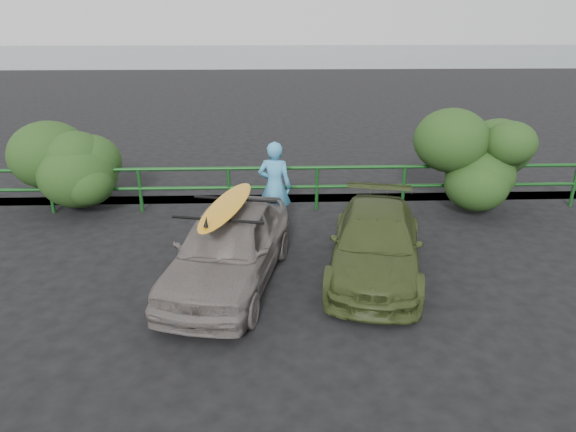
% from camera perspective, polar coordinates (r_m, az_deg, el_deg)
% --- Properties ---
extents(ground, '(80.00, 80.00, 0.00)m').
position_cam_1_polar(ground, '(7.38, -1.28, -12.96)').
color(ground, black).
extents(ocean, '(200.00, 200.00, 0.00)m').
position_cam_1_polar(ocean, '(66.25, -2.11, 17.52)').
color(ocean, slate).
rests_on(ocean, ground).
extents(guardrail, '(14.00, 0.08, 1.04)m').
position_cam_1_polar(guardrail, '(11.69, -1.68, 3.08)').
color(guardrail, '#144718').
rests_on(guardrail, ground).
extents(shrub_left, '(3.20, 2.40, 2.04)m').
position_cam_1_polar(shrub_left, '(12.84, -23.77, 5.26)').
color(shrub_left, '#254519').
rests_on(shrub_left, ground).
extents(shrub_right, '(3.20, 2.40, 2.16)m').
position_cam_1_polar(shrub_right, '(13.03, 20.97, 6.15)').
color(shrub_right, '#254519').
rests_on(shrub_right, ground).
extents(sedan, '(2.31, 4.02, 1.29)m').
position_cam_1_polar(sedan, '(8.44, -6.61, -3.47)').
color(sedan, '#675F5C').
rests_on(sedan, ground).
extents(olive_vehicle, '(2.28, 3.95, 1.08)m').
position_cam_1_polar(olive_vehicle, '(8.93, 9.74, -2.97)').
color(olive_vehicle, '#36431D').
rests_on(olive_vehicle, ground).
extents(man, '(0.77, 0.59, 1.87)m').
position_cam_1_polar(man, '(10.46, -1.48, 3.28)').
color(man, '#4296C6').
rests_on(man, ground).
extents(roof_rack, '(1.61, 1.29, 0.05)m').
position_cam_1_polar(roof_rack, '(8.19, -6.80, 0.79)').
color(roof_rack, black).
rests_on(roof_rack, sedan).
extents(surfboard, '(1.00, 2.43, 0.07)m').
position_cam_1_polar(surfboard, '(8.17, -6.82, 1.18)').
color(surfboard, orange).
rests_on(surfboard, roof_rack).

